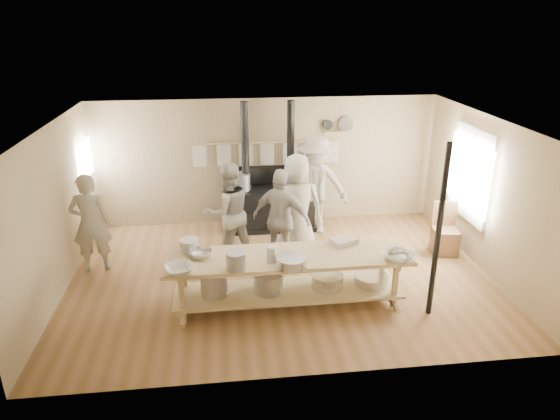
{
  "coord_description": "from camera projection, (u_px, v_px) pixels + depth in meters",
  "views": [
    {
      "loc": [
        -0.89,
        -7.39,
        4.17
      ],
      "look_at": [
        0.01,
        0.2,
        1.13
      ],
      "focal_mm": 32.0,
      "sensor_mm": 36.0,
      "label": 1
    }
  ],
  "objects": [
    {
      "name": "bowl_white_b",
      "position": [
        398.0,
        257.0,
        7.15
      ],
      "size": [
        0.6,
        0.6,
        0.11
      ],
      "primitive_type": "imported",
      "rotation": [
        0.0,
        0.0,
        2.14
      ],
      "color": "silver",
      "rests_on": "prep_table"
    },
    {
      "name": "cook_right",
      "position": [
        281.0,
        219.0,
        8.48
      ],
      "size": [
        1.12,
        0.89,
        1.78
      ],
      "primitive_type": "imported",
      "rotation": [
        0.0,
        0.0,
        2.63
      ],
      "color": "#A6A293",
      "rests_on": "ground"
    },
    {
      "name": "bowl_steel_b",
      "position": [
        398.0,
        257.0,
        7.15
      ],
      "size": [
        0.33,
        0.33,
        0.1
      ],
      "primitive_type": "imported",
      "rotation": [
        0.0,
        0.0,
        3.06
      ],
      "color": "silver",
      "rests_on": "prep_table"
    },
    {
      "name": "ground",
      "position": [
        281.0,
        276.0,
        8.45
      ],
      "size": [
        7.0,
        7.0,
        0.0
      ],
      "primitive_type": "plane",
      "color": "brown",
      "rests_on": "ground"
    },
    {
      "name": "cook_far_left",
      "position": [
        90.0,
        223.0,
        8.36
      ],
      "size": [
        0.69,
        0.51,
        1.74
      ],
      "primitive_type": "imported",
      "rotation": [
        0.0,
        0.0,
        3.3
      ],
      "color": "#A6A293",
      "rests_on": "ground"
    },
    {
      "name": "pitcher",
      "position": [
        272.0,
        254.0,
        7.1
      ],
      "size": [
        0.2,
        0.2,
        0.24
      ],
      "primitive_type": "cylinder",
      "rotation": [
        0.0,
        0.0,
        -0.43
      ],
      "color": "silver",
      "rests_on": "prep_table"
    },
    {
      "name": "prep_table",
      "position": [
        288.0,
        275.0,
        7.43
      ],
      "size": [
        3.6,
        0.9,
        0.85
      ],
      "color": "tan",
      "rests_on": "ground"
    },
    {
      "name": "left_opening",
      "position": [
        86.0,
        160.0,
        9.33
      ],
      "size": [
        0.0,
        0.9,
        0.9
      ],
      "color": "white",
      "rests_on": "ground"
    },
    {
      "name": "chair",
      "position": [
        444.0,
        239.0,
        9.19
      ],
      "size": [
        0.51,
        0.51,
        0.95
      ],
      "rotation": [
        0.0,
        0.0,
        -0.15
      ],
      "color": "brown",
      "rests_on": "ground"
    },
    {
      "name": "cook_by_window",
      "position": [
        316.0,
        185.0,
        9.82
      ],
      "size": [
        1.38,
        0.92,
        1.99
      ],
      "primitive_type": "imported",
      "rotation": [
        0.0,
        0.0,
        -0.15
      ],
      "color": "#A6A293",
      "rests_on": "ground"
    },
    {
      "name": "bowl_white_a",
      "position": [
        179.0,
        269.0,
        6.82
      ],
      "size": [
        0.48,
        0.48,
        0.09
      ],
      "primitive_type": "imported",
      "rotation": [
        0.0,
        0.0,
        0.27
      ],
      "color": "silver",
      "rests_on": "prep_table"
    },
    {
      "name": "roasting_pan",
      "position": [
        344.0,
        241.0,
        7.66
      ],
      "size": [
        0.45,
        0.38,
        0.09
      ],
      "primitive_type": "cube",
      "rotation": [
        0.0,
        0.0,
        0.39
      ],
      "color": "#B2B2B7",
      "rests_on": "prep_table"
    },
    {
      "name": "window_right",
      "position": [
        471.0,
        174.0,
        8.83
      ],
      "size": [
        0.09,
        1.5,
        1.65
      ],
      "color": "beige",
      "rests_on": "ground"
    },
    {
      "name": "bowl_steel_a",
      "position": [
        200.0,
        254.0,
        7.23
      ],
      "size": [
        0.45,
        0.45,
        0.11
      ],
      "primitive_type": "imported",
      "rotation": [
        0.0,
        0.0,
        1.15
      ],
      "color": "silver",
      "rests_on": "prep_table"
    },
    {
      "name": "back_wall_shelf",
      "position": [
        338.0,
        127.0,
        10.12
      ],
      "size": [
        0.63,
        0.14,
        0.32
      ],
      "color": "tan",
      "rests_on": "ground"
    },
    {
      "name": "room_shell",
      "position": [
        281.0,
        186.0,
        7.85
      ],
      "size": [
        7.0,
        7.0,
        7.0
      ],
      "color": "tan",
      "rests_on": "ground"
    },
    {
      "name": "cook_left",
      "position": [
        228.0,
        213.0,
        8.72
      ],
      "size": [
        1.06,
        0.94,
        1.81
      ],
      "primitive_type": "imported",
      "rotation": [
        0.0,
        0.0,
        3.49
      ],
      "color": "#A6A293",
      "rests_on": "ground"
    },
    {
      "name": "towel_rail",
      "position": [
        267.0,
        151.0,
        10.09
      ],
      "size": [
        3.0,
        0.04,
        0.47
      ],
      "color": "tan",
      "rests_on": "ground"
    },
    {
      "name": "bucket_galv",
      "position": [
        236.0,
        261.0,
        6.87
      ],
      "size": [
        0.29,
        0.29,
        0.26
      ],
      "primitive_type": "cylinder",
      "rotation": [
        0.0,
        0.0,
        0.03
      ],
      "color": "gray",
      "rests_on": "prep_table"
    },
    {
      "name": "stove",
      "position": [
        268.0,
        203.0,
        10.21
      ],
      "size": [
        1.9,
        0.75,
        2.6
      ],
      "color": "black",
      "rests_on": "ground"
    },
    {
      "name": "cook_center",
      "position": [
        297.0,
        206.0,
        8.89
      ],
      "size": [
        0.94,
        0.62,
        1.89
      ],
      "primitive_type": "imported",
      "rotation": [
        0.0,
        0.0,
        3.12
      ],
      "color": "#A6A293",
      "rests_on": "ground"
    },
    {
      "name": "deep_bowl_enamel",
      "position": [
        189.0,
        245.0,
        7.42
      ],
      "size": [
        0.3,
        0.3,
        0.18
      ],
      "primitive_type": "cylinder",
      "rotation": [
        0.0,
        0.0,
        -0.03
      ],
      "color": "silver",
      "rests_on": "prep_table"
    },
    {
      "name": "support_post",
      "position": [
        438.0,
        233.0,
        6.95
      ],
      "size": [
        0.08,
        0.08,
        2.6
      ],
      "primitive_type": "cylinder",
      "color": "black",
      "rests_on": "ground"
    },
    {
      "name": "mixing_bowl_large",
      "position": [
        292.0,
        261.0,
        6.98
      ],
      "size": [
        0.57,
        0.57,
        0.14
      ],
      "primitive_type": "cylinder",
      "rotation": [
        0.0,
        0.0,
        -0.35
      ],
      "color": "silver",
      "rests_on": "prep_table"
    }
  ]
}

